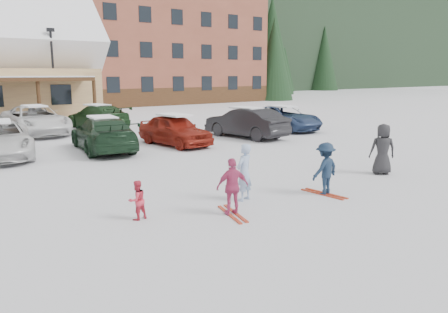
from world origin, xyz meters
TOP-DOWN VIEW (x-y plane):
  - ground at (0.00, 0.00)m, footprint 160.00×160.00m
  - alpine_hotel at (14.27, 38.00)m, footprint 31.48×14.01m
  - lamp_post at (1.66, 23.32)m, footprint 0.50×0.25m
  - conifer_1 at (30.00, 32.00)m, footprint 4.84×4.84m
  - conifer_3 at (6.00, 44.00)m, footprint 3.96×3.96m
  - conifer_4 at (34.00, 46.00)m, footprint 5.06×5.06m
  - adult_skier at (0.20, -0.04)m, footprint 0.64×0.53m
  - toddler_red at (-2.73, 0.17)m, footprint 0.50×0.43m
  - child_navy at (2.35, -0.89)m, footprint 0.98×0.62m
  - skis_child_navy at (2.35, -0.89)m, footprint 0.33×1.41m
  - child_magenta at (-0.75, -0.81)m, footprint 0.85×0.52m
  - skis_child_magenta at (-0.75, -0.81)m, footprint 0.55×1.40m
  - bystander_dark at (5.78, -0.30)m, footprint 0.97×0.92m
  - parked_car_3 at (-0.11, 9.31)m, footprint 2.67×5.25m
  - parked_car_4 at (3.12, 8.84)m, footprint 2.17×4.33m
  - parked_car_5 at (7.34, 8.86)m, footprint 2.34×4.88m
  - parked_car_6 at (10.95, 9.97)m, footprint 2.45×5.07m
  - parked_car_10 at (-1.28, 16.32)m, footprint 2.86×5.75m
  - parked_car_11 at (2.37, 16.91)m, footprint 2.81×5.19m

SIDE VIEW (x-z plane):
  - ground at x=0.00m, z-range 0.00..0.00m
  - skis_child_navy at x=2.35m, z-range 0.00..0.03m
  - skis_child_magenta at x=-0.75m, z-range 0.00..0.03m
  - toddler_red at x=-2.73m, z-range 0.00..0.92m
  - child_magenta at x=-0.75m, z-range 0.00..1.36m
  - parked_car_6 at x=10.95m, z-range 0.00..1.39m
  - parked_car_4 at x=3.12m, z-range 0.00..1.42m
  - parked_car_11 at x=2.37m, z-range 0.00..1.43m
  - child_navy at x=2.35m, z-range 0.00..1.45m
  - parked_car_3 at x=-0.11m, z-range 0.00..1.46m
  - adult_skier at x=0.20m, z-range 0.00..1.51m
  - parked_car_5 at x=7.34m, z-range 0.00..1.54m
  - parked_car_10 at x=-1.28m, z-range 0.00..1.56m
  - bystander_dark at x=5.78m, z-range 0.00..1.68m
  - lamp_post at x=1.66m, z-range 0.40..6.72m
  - conifer_3 at x=6.00m, z-range 0.53..9.71m
  - conifer_1 at x=30.00m, z-range 0.65..11.87m
  - conifer_4 at x=34.00m, z-range 0.68..12.41m
  - alpine_hotel at x=14.27m, z-range -2.11..19.37m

